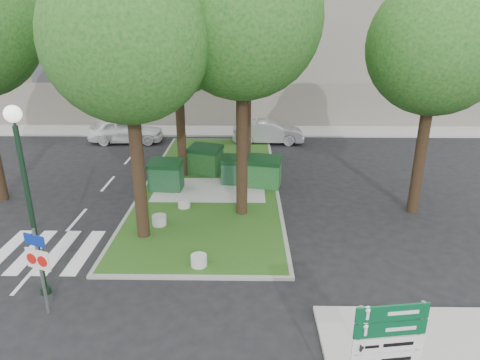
{
  "coord_description": "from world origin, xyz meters",
  "views": [
    {
      "loc": [
        2.17,
        -11.16,
        7.31
      ],
      "look_at": [
        1.95,
        3.19,
        2.0
      ],
      "focal_mm": 32.0,
      "sensor_mm": 36.0,
      "label": 1
    }
  ],
  "objects_px": {
    "bollard_mid": "(184,203)",
    "car_white": "(126,131)",
    "tree_median_far": "(250,1)",
    "street_lamp": "(25,182)",
    "tree_median_near_left": "(129,22)",
    "dumpster_b": "(205,160)",
    "tree_median_near_right": "(245,1)",
    "dumpster_d": "(264,172)",
    "directional_sign": "(387,346)",
    "bollard_right": "(199,260)",
    "traffic_sign_pole": "(39,260)",
    "litter_bin": "(268,174)",
    "dumpster_a": "(166,175)",
    "car_silver": "(268,132)",
    "tree_median_mid": "(178,30)",
    "bollard_left": "(159,220)",
    "tree_street_right": "(441,32)",
    "dumpster_c": "(237,170)"
  },
  "relations": [
    {
      "from": "dumpster_d",
      "to": "street_lamp",
      "type": "bearing_deg",
      "value": -117.08
    },
    {
      "from": "bollard_right",
      "to": "traffic_sign_pole",
      "type": "xyz_separation_m",
      "value": [
        -3.8,
        -2.24,
        1.3
      ]
    },
    {
      "from": "tree_median_near_right",
      "to": "car_silver",
      "type": "relative_size",
      "value": 2.56
    },
    {
      "from": "dumpster_b",
      "to": "bollard_left",
      "type": "relative_size",
      "value": 3.52
    },
    {
      "from": "dumpster_a",
      "to": "dumpster_c",
      "type": "distance_m",
      "value": 3.31
    },
    {
      "from": "dumpster_d",
      "to": "bollard_mid",
      "type": "height_order",
      "value": "dumpster_d"
    },
    {
      "from": "dumpster_a",
      "to": "street_lamp",
      "type": "xyz_separation_m",
      "value": [
        -2.09,
        -7.91,
        2.61
      ]
    },
    {
      "from": "bollard_left",
      "to": "street_lamp",
      "type": "bearing_deg",
      "value": -120.48
    },
    {
      "from": "tree_median_near_left",
      "to": "tree_street_right",
      "type": "bearing_deg",
      "value": 13.39
    },
    {
      "from": "tree_median_near_left",
      "to": "street_lamp",
      "type": "bearing_deg",
      "value": -122.32
    },
    {
      "from": "bollard_right",
      "to": "traffic_sign_pole",
      "type": "bearing_deg",
      "value": -149.49
    },
    {
      "from": "tree_median_near_left",
      "to": "dumpster_b",
      "type": "relative_size",
      "value": 5.62
    },
    {
      "from": "litter_bin",
      "to": "bollard_left",
      "type": "bearing_deg",
      "value": -131.88
    },
    {
      "from": "tree_median_near_right",
      "to": "tree_street_right",
      "type": "bearing_deg",
      "value": 4.09
    },
    {
      "from": "dumpster_d",
      "to": "bollard_right",
      "type": "xyz_separation_m",
      "value": [
        -2.3,
        -7.01,
        -0.5
      ]
    },
    {
      "from": "directional_sign",
      "to": "tree_median_near_right",
      "type": "bearing_deg",
      "value": 97.55
    },
    {
      "from": "dumpster_a",
      "to": "car_silver",
      "type": "xyz_separation_m",
      "value": [
        5.02,
        8.45,
        -0.05
      ]
    },
    {
      "from": "bollard_right",
      "to": "litter_bin",
      "type": "distance_m",
      "value": 8.04
    },
    {
      "from": "tree_median_near_right",
      "to": "car_white",
      "type": "height_order",
      "value": "tree_median_near_right"
    },
    {
      "from": "dumpster_d",
      "to": "car_white",
      "type": "bearing_deg",
      "value": 148.02
    },
    {
      "from": "litter_bin",
      "to": "directional_sign",
      "type": "height_order",
      "value": "directional_sign"
    },
    {
      "from": "tree_median_mid",
      "to": "tree_median_far",
      "type": "relative_size",
      "value": 0.84
    },
    {
      "from": "tree_median_near_left",
      "to": "tree_median_far",
      "type": "relative_size",
      "value": 0.88
    },
    {
      "from": "dumpster_d",
      "to": "directional_sign",
      "type": "relative_size",
      "value": 0.64
    },
    {
      "from": "car_silver",
      "to": "directional_sign",
      "type": "bearing_deg",
      "value": -177.28
    },
    {
      "from": "dumpster_a",
      "to": "car_silver",
      "type": "relative_size",
      "value": 0.35
    },
    {
      "from": "dumpster_b",
      "to": "bollard_mid",
      "type": "bearing_deg",
      "value": -76.58
    },
    {
      "from": "car_silver",
      "to": "dumpster_d",
      "type": "bearing_deg",
      "value": 175.63
    },
    {
      "from": "directional_sign",
      "to": "traffic_sign_pole",
      "type": "bearing_deg",
      "value": 149.61
    },
    {
      "from": "bollard_mid",
      "to": "car_white",
      "type": "distance_m",
      "value": 11.71
    },
    {
      "from": "tree_median_far",
      "to": "litter_bin",
      "type": "bearing_deg",
      "value": -76.9
    },
    {
      "from": "directional_sign",
      "to": "dumpster_a",
      "type": "bearing_deg",
      "value": 109.42
    },
    {
      "from": "tree_median_near_left",
      "to": "bollard_right",
      "type": "height_order",
      "value": "tree_median_near_left"
    },
    {
      "from": "bollard_mid",
      "to": "tree_street_right",
      "type": "bearing_deg",
      "value": 0.36
    },
    {
      "from": "street_lamp",
      "to": "dumpster_a",
      "type": "bearing_deg",
      "value": 75.17
    },
    {
      "from": "tree_median_far",
      "to": "street_lamp",
      "type": "height_order",
      "value": "tree_median_far"
    },
    {
      "from": "tree_median_near_left",
      "to": "street_lamp",
      "type": "distance_m",
      "value": 5.63
    },
    {
      "from": "dumpster_b",
      "to": "street_lamp",
      "type": "height_order",
      "value": "street_lamp"
    },
    {
      "from": "tree_median_mid",
      "to": "bollard_left",
      "type": "distance_m",
      "value": 8.78
    },
    {
      "from": "dumpster_c",
      "to": "directional_sign",
      "type": "bearing_deg",
      "value": -69.99
    },
    {
      "from": "car_white",
      "to": "tree_median_near_right",
      "type": "bearing_deg",
      "value": -147.4
    },
    {
      "from": "tree_median_mid",
      "to": "litter_bin",
      "type": "relative_size",
      "value": 13.15
    },
    {
      "from": "car_white",
      "to": "directional_sign",
      "type": "bearing_deg",
      "value": -155.76
    },
    {
      "from": "bollard_left",
      "to": "bollard_right",
      "type": "distance_m",
      "value": 3.37
    },
    {
      "from": "bollard_mid",
      "to": "street_lamp",
      "type": "distance_m",
      "value": 7.35
    },
    {
      "from": "tree_median_near_right",
      "to": "bollard_mid",
      "type": "height_order",
      "value": "tree_median_near_right"
    },
    {
      "from": "tree_street_right",
      "to": "traffic_sign_pole",
      "type": "bearing_deg",
      "value": -150.85
    },
    {
      "from": "tree_median_mid",
      "to": "street_lamp",
      "type": "relative_size",
      "value": 1.85
    },
    {
      "from": "bollard_left",
      "to": "street_lamp",
      "type": "relative_size",
      "value": 0.1
    },
    {
      "from": "dumpster_d",
      "to": "bollard_mid",
      "type": "bearing_deg",
      "value": -132.47
    }
  ]
}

